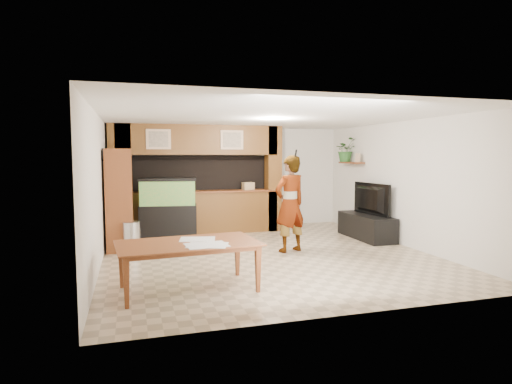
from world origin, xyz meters
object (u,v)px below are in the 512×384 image
object	(u,v)px
television	(367,199)
person	(290,204)
aquarium	(168,210)
pantry_cabinet	(119,200)
dining_table	(189,267)

from	to	relation	value
television	person	bearing A→B (deg)	104.10
aquarium	pantry_cabinet	bearing A→B (deg)	-136.56
television	dining_table	xyz separation A→B (m)	(-4.37, -2.65, -0.56)
pantry_cabinet	dining_table	bearing A→B (deg)	-72.05
person	dining_table	xyz separation A→B (m)	(-2.22, -1.90, -0.60)
television	aquarium	bearing A→B (deg)	70.52
aquarium	dining_table	size ratio (longest dim) A/B	0.71
pantry_cabinet	television	bearing A→B (deg)	-4.13
television	person	xyz separation A→B (m)	(-2.14, -0.75, 0.04)
person	dining_table	size ratio (longest dim) A/B	0.97
television	dining_table	distance (m)	5.14
aquarium	dining_table	distance (m)	3.78
aquarium	dining_table	bearing A→B (deg)	-82.60
pantry_cabinet	television	distance (m)	5.36
pantry_cabinet	television	world-z (taller)	pantry_cabinet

